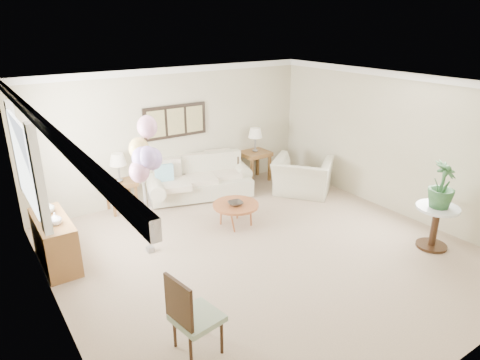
{
  "coord_description": "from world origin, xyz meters",
  "views": [
    {
      "loc": [
        -3.64,
        -4.67,
        3.46
      ],
      "look_at": [
        -0.05,
        0.6,
        1.05
      ],
      "focal_mm": 32.0,
      "sensor_mm": 36.0,
      "label": 1
    }
  ],
  "objects_px": {
    "coffee_table": "(236,206)",
    "sofa": "(199,181)",
    "balloon_cluster": "(145,154)",
    "armchair": "(302,176)",
    "accent_chair": "(191,314)"
  },
  "relations": [
    {
      "from": "coffee_table",
      "to": "sofa",
      "type": "bearing_deg",
      "value": 85.17
    },
    {
      "from": "sofa",
      "to": "balloon_cluster",
      "type": "xyz_separation_m",
      "value": [
        -1.73,
        -1.58,
        1.28
      ]
    },
    {
      "from": "armchair",
      "to": "accent_chair",
      "type": "bearing_deg",
      "value": 87.0
    },
    {
      "from": "sofa",
      "to": "balloon_cluster",
      "type": "height_order",
      "value": "balloon_cluster"
    },
    {
      "from": "sofa",
      "to": "armchair",
      "type": "height_order",
      "value": "sofa"
    },
    {
      "from": "armchair",
      "to": "balloon_cluster",
      "type": "height_order",
      "value": "balloon_cluster"
    },
    {
      "from": "sofa",
      "to": "accent_chair",
      "type": "height_order",
      "value": "accent_chair"
    },
    {
      "from": "armchair",
      "to": "sofa",
      "type": "bearing_deg",
      "value": 22.14
    },
    {
      "from": "accent_chair",
      "to": "coffee_table",
      "type": "bearing_deg",
      "value": 47.62
    },
    {
      "from": "coffee_table",
      "to": "balloon_cluster",
      "type": "bearing_deg",
      "value": -179.51
    },
    {
      "from": "accent_chair",
      "to": "balloon_cluster",
      "type": "relative_size",
      "value": 0.45
    },
    {
      "from": "armchair",
      "to": "accent_chair",
      "type": "height_order",
      "value": "accent_chair"
    },
    {
      "from": "coffee_table",
      "to": "armchair",
      "type": "xyz_separation_m",
      "value": [
        1.98,
        0.47,
        -0.0
      ]
    },
    {
      "from": "sofa",
      "to": "armchair",
      "type": "relative_size",
      "value": 2.17
    },
    {
      "from": "coffee_table",
      "to": "balloon_cluster",
      "type": "distance_m",
      "value": 2.02
    }
  ]
}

